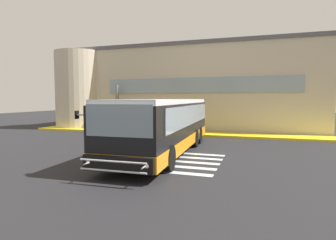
% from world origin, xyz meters
% --- Properties ---
extents(ground_plane, '(80.00, 90.00, 0.02)m').
position_xyz_m(ground_plane, '(0.00, 0.00, -0.01)').
color(ground_plane, '#232326').
rests_on(ground_plane, ground).
extents(bay_paint_stripes, '(4.40, 3.96, 0.01)m').
position_xyz_m(bay_paint_stripes, '(2.00, -4.20, 0.00)').
color(bay_paint_stripes, silver).
rests_on(bay_paint_stripes, ground).
extents(terminal_building, '(23.29, 13.80, 7.33)m').
position_xyz_m(terminal_building, '(-0.69, 11.62, 3.66)').
color(terminal_building, beige).
rests_on(terminal_building, ground).
extents(boarding_curb, '(25.49, 2.00, 0.15)m').
position_xyz_m(boarding_curb, '(0.00, 4.80, 0.07)').
color(boarding_curb, yellow).
rests_on(boarding_curb, ground).
extents(entry_support_column, '(0.28, 0.28, 3.73)m').
position_xyz_m(entry_support_column, '(-5.77, 5.40, 2.02)').
color(entry_support_column, slate).
rests_on(entry_support_column, boarding_curb).
extents(bus_main_foreground, '(3.02, 11.06, 2.70)m').
position_xyz_m(bus_main_foreground, '(1.20, -2.53, 1.33)').
color(bus_main_foreground, black).
rests_on(bus_main_foreground, ground).
extents(passenger_near_column, '(0.52, 0.51, 1.68)m').
position_xyz_m(passenger_near_column, '(-4.95, 4.39, 1.11)').
color(passenger_near_column, '#2D2D33').
rests_on(passenger_near_column, boarding_curb).
extents(passenger_by_doorway, '(0.54, 0.37, 1.68)m').
position_xyz_m(passenger_by_doorway, '(-4.11, 4.74, 1.08)').
color(passenger_by_doorway, '#1E2338').
rests_on(passenger_by_doorway, boarding_curb).
extents(passenger_at_curb_edge, '(0.48, 0.41, 1.68)m').
position_xyz_m(passenger_at_curb_edge, '(-2.82, 4.43, 1.08)').
color(passenger_at_curb_edge, '#2D2D33').
rests_on(passenger_at_curb_edge, boarding_curb).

